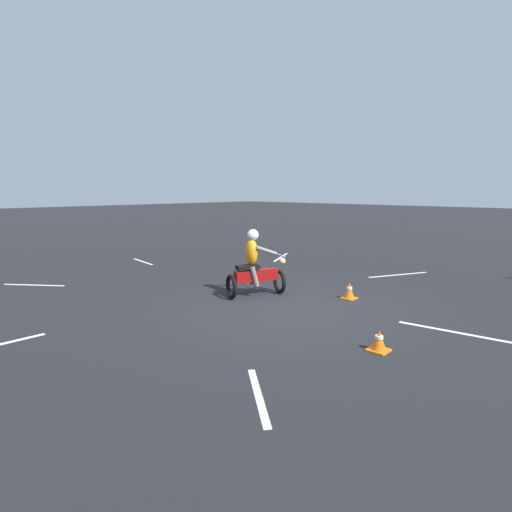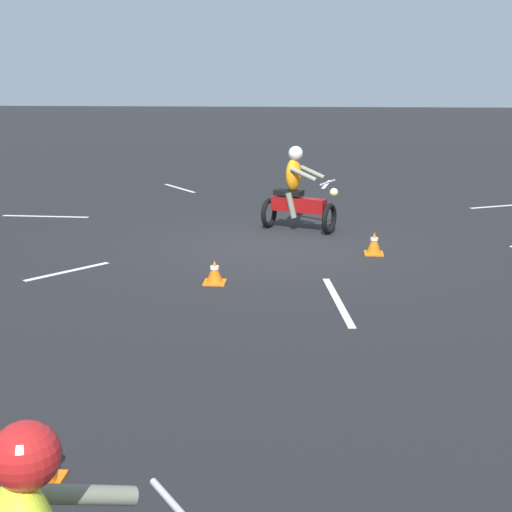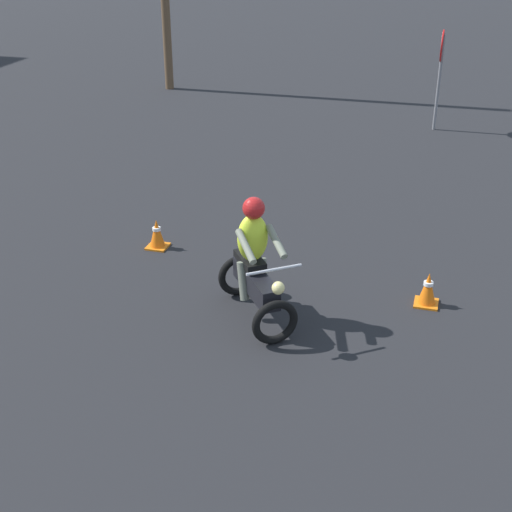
% 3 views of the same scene
% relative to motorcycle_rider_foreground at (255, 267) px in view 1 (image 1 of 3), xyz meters
% --- Properties ---
extents(ground_plane, '(120.00, 120.00, 0.00)m').
position_rel_motorcycle_rider_foreground_xyz_m(ground_plane, '(0.33, 1.33, -0.73)').
color(ground_plane, black).
extents(motorcycle_rider_foreground, '(1.54, 1.11, 1.66)m').
position_rel_motorcycle_rider_foreground_xyz_m(motorcycle_rider_foreground, '(0.00, 0.00, 0.00)').
color(motorcycle_rider_foreground, black).
rests_on(motorcycle_rider_foreground, ground).
extents(traffic_cone_mid_center, '(0.32, 0.32, 0.39)m').
position_rel_motorcycle_rider_foreground_xyz_m(traffic_cone_mid_center, '(-1.38, 1.83, -0.54)').
color(traffic_cone_mid_center, orange).
rests_on(traffic_cone_mid_center, ground).
extents(traffic_cone_far_right, '(0.32, 0.32, 0.35)m').
position_rel_motorcycle_rider_foreground_xyz_m(traffic_cone_far_right, '(1.09, 3.82, -0.56)').
color(traffic_cone_far_right, orange).
rests_on(traffic_cone_far_right, ground).
extents(lane_stripe_ne, '(1.01, 1.22, 0.01)m').
position_rel_motorcycle_rider_foreground_xyz_m(lane_stripe_ne, '(3.48, 3.37, -0.72)').
color(lane_stripe_ne, silver).
rests_on(lane_stripe_ne, ground).
extents(lane_stripe_n, '(0.40, 2.17, 0.01)m').
position_rel_motorcycle_rider_foreground_xyz_m(lane_stripe_n, '(-0.70, 4.53, -0.72)').
color(lane_stripe_n, silver).
rests_on(lane_stripe_n, ground).
extents(lane_stripe_nw, '(2.01, 1.04, 0.01)m').
position_rel_motorcycle_rider_foreground_xyz_m(lane_stripe_nw, '(-4.84, 1.51, -0.72)').
color(lane_stripe_nw, silver).
rests_on(lane_stripe_nw, ground).
extents(lane_stripe_sw, '(1.88, 0.97, 0.01)m').
position_rel_motorcycle_rider_foreground_xyz_m(lane_stripe_sw, '(-4.86, -3.22, -0.72)').
color(lane_stripe_sw, silver).
rests_on(lane_stripe_sw, ground).
extents(lane_stripe_s, '(0.31, 1.62, 0.01)m').
position_rel_motorcycle_rider_foreground_xyz_m(lane_stripe_s, '(-0.65, -6.27, -0.72)').
color(lane_stripe_s, silver).
rests_on(lane_stripe_s, ground).
extents(lane_stripe_se, '(1.14, 1.46, 0.01)m').
position_rel_motorcycle_rider_foreground_xyz_m(lane_stripe_se, '(3.36, -5.20, -0.72)').
color(lane_stripe_se, silver).
rests_on(lane_stripe_se, ground).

